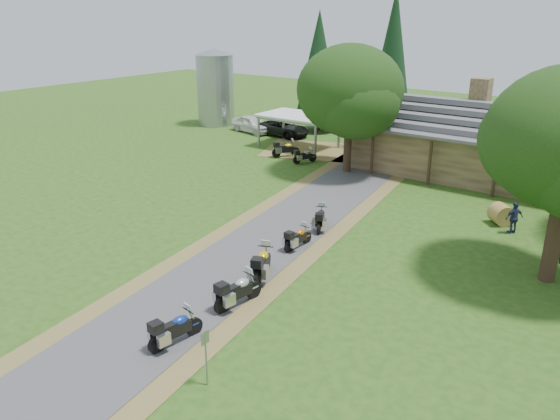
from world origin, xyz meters
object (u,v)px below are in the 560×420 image
Objects in this scene: lodge at (517,142)px; motorcycle_row_c at (262,262)px; carport at (299,131)px; motorcycle_row_a at (175,327)px; car_white_sedan at (252,122)px; motorcycle_row_e at (320,217)px; motorcycle_carport_b at (305,155)px; car_dark_suv at (283,124)px; motorcycle_carport_a at (286,148)px; hay_bale at (501,214)px; motorcycle_row_b at (238,289)px; motorcycle_row_d at (298,237)px; silo at (215,87)px.

lodge is 21.32m from motorcycle_row_c.
motorcycle_row_a is (12.15, -25.12, -0.67)m from carport.
motorcycle_row_a is at bearing -134.32° from car_white_sedan.
motorcycle_row_e is 1.10× the size of motorcycle_carport_b.
motorcycle_carport_a is (4.39, -5.66, -0.37)m from car_dark_suv.
motorcycle_row_c is 1.93× the size of hay_bale.
motorcycle_row_e is at bearing -15.01° from motorcycle_row_c.
motorcycle_row_b is 1.19× the size of motorcycle_row_d.
car_dark_suv is at bearing 40.74° from motorcycle_row_b.
motorcycle_row_e is (14.13, -16.31, -0.40)m from car_dark_suv.
hay_bale is at bearing -19.71° from silo.
carport is (11.56, -2.97, -2.21)m from silo.
lodge reaches higher than motorcycle_row_e.
car_white_sedan is 3.39× the size of motorcycle_carport_b.
hay_bale is (16.97, -4.54, -0.12)m from motorcycle_carport_a.
motorcycle_row_e is (-0.89, 5.96, -0.09)m from motorcycle_row_c.
car_white_sedan is at bearing 20.92° from motorcycle_row_e.
motorcycle_carport_a is (-15.36, -4.11, -1.79)m from lodge.
lodge is at bearing -36.39° from motorcycle_row_c.
motorcycle_row_e reaches higher than hay_bale.
silo is at bearing 176.10° from lodge.
silo is 31.43m from hay_bale.
car_dark_suv is 29.17m from motorcycle_row_b.
motorcycle_row_e is 14.43m from motorcycle_carport_a.
motorcycle_row_b reaches higher than motorcycle_row_e.
carport is at bearing 6.94° from motorcycle_row_c.
carport is at bearing -97.07° from car_white_sedan.
silo reaches higher than carport.
silo reaches higher than hay_bale.
motorcycle_row_a is 11.53m from motorcycle_row_e.
motorcycle_carport_a reaches higher than motorcycle_row_a.
lodge is 10.26× the size of motorcycle_row_c.
motorcycle_row_b reaches higher than hay_bale.
lodge is 3.54× the size of carport.
motorcycle_row_d is at bearing -40.41° from silo.
motorcycle_row_e is at bearing 16.47° from motorcycle_row_a.
motorcycle_row_c is at bearing 15.26° from motorcycle_row_a.
motorcycle_row_e reaches higher than motorcycle_carport_b.
silo is 4.23× the size of motorcycle_carport_b.
carport is 6.87m from car_white_sedan.
hay_bale is at bearing -77.97° from motorcycle_carport_b.
car_dark_suv is 26.86m from motorcycle_row_c.
motorcycle_row_d is (17.58, -18.46, -0.36)m from car_white_sedan.
motorcycle_row_d is (14.54, -18.92, -0.45)m from car_dark_suv.
lodge is 12.69× the size of motorcycle_row_d.
car_dark_suv reaches higher than motorcycle_row_a.
motorcycle_row_a reaches higher than motorcycle_row_d.
motorcycle_row_c reaches higher than motorcycle_carport_a.
motorcycle_row_b is 1.10× the size of motorcycle_row_e.
motorcycle_carport_b is at bearing -71.29° from motorcycle_carport_a.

